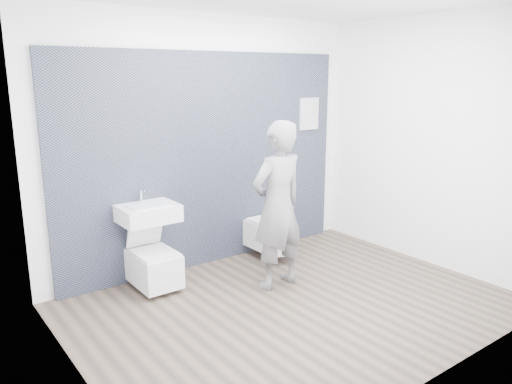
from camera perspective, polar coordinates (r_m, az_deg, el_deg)
ground at (r=4.91m, az=4.30°, el=-12.75°), size 4.00×4.00×0.00m
room_shell at (r=4.43m, az=4.69°, el=7.89°), size 4.00×4.00×4.00m
tile_wall at (r=6.00m, az=-5.02°, el=-7.77°), size 3.60×0.06×2.40m
washbasin at (r=5.15m, az=-12.22°, el=-2.33°), size 0.57×0.43×0.43m
toilet_square at (r=5.26m, az=-11.60°, el=-8.26°), size 0.40×0.58×0.75m
toilet_rounded at (r=5.96m, az=1.78°, el=-4.94°), size 0.38×0.64×0.34m
info_placard at (r=6.80m, az=5.74°, el=-5.21°), size 0.30×0.03×0.40m
visitor at (r=5.04m, az=2.49°, el=-1.58°), size 0.65×0.44×1.72m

